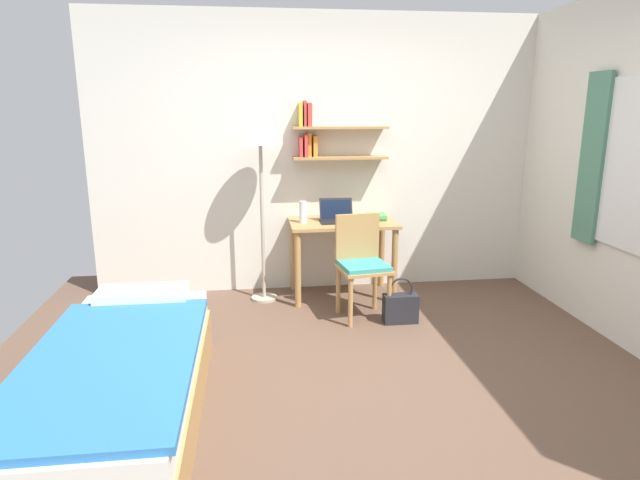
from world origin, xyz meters
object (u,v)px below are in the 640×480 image
at_px(desk, 342,236).
at_px(book_stack, 377,216).
at_px(laptop, 337,216).
at_px(standing_lamp, 260,143).
at_px(desk_chair, 362,261).
at_px(water_bottle, 303,212).
at_px(bed, 119,386).
at_px(handbag, 401,307).

height_order(desk, book_stack, book_stack).
bearing_deg(laptop, standing_lamp, -179.32).
xyz_separation_m(desk_chair, book_stack, (0.26, 0.57, 0.27)).
height_order(desk, desk_chair, desk_chair).
bearing_deg(water_bottle, desk_chair, -48.15).
relative_size(standing_lamp, book_stack, 7.25).
bearing_deg(bed, desk, 51.04).
bearing_deg(water_bottle, book_stack, 5.42).
bearing_deg(desk, standing_lamp, -179.32).
bearing_deg(water_bottle, standing_lamp, 178.82).
height_order(bed, water_bottle, water_bottle).
height_order(desk, laptop, laptop).
bearing_deg(desk_chair, handbag, -33.99).
relative_size(desk_chair, standing_lamp, 0.53).
xyz_separation_m(standing_lamp, book_stack, (1.07, 0.06, -0.70)).
distance_m(desk, standing_lamp, 1.13).
height_order(standing_lamp, laptop, standing_lamp).
bearing_deg(book_stack, handbag, -87.07).
relative_size(bed, desk_chair, 2.36).
distance_m(desk, laptop, 0.20).
bearing_deg(water_bottle, handbag, -43.25).
xyz_separation_m(desk, water_bottle, (-0.37, -0.02, 0.24)).
distance_m(desk_chair, laptop, 0.61).
distance_m(bed, standing_lamp, 2.46).
bearing_deg(standing_lamp, desk_chair, -31.82).
distance_m(laptop, handbag, 1.05).
xyz_separation_m(standing_lamp, water_bottle, (0.37, -0.01, -0.62)).
xyz_separation_m(desk_chair, laptop, (-0.14, 0.51, 0.29)).
relative_size(bed, desk, 2.10).
height_order(bed, desk, desk).
distance_m(laptop, water_bottle, 0.32).
bearing_deg(book_stack, standing_lamp, -176.85).
bearing_deg(standing_lamp, laptop, 0.68).
distance_m(standing_lamp, water_bottle, 0.73).
height_order(bed, book_stack, book_stack).
distance_m(water_bottle, handbag, 1.23).
relative_size(bed, water_bottle, 10.29).
bearing_deg(desk, book_stack, 8.53).
relative_size(laptop, handbag, 0.80).
height_order(laptop, handbag, laptop).
bearing_deg(laptop, desk, 0.68).
bearing_deg(bed, standing_lamp, 66.41).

